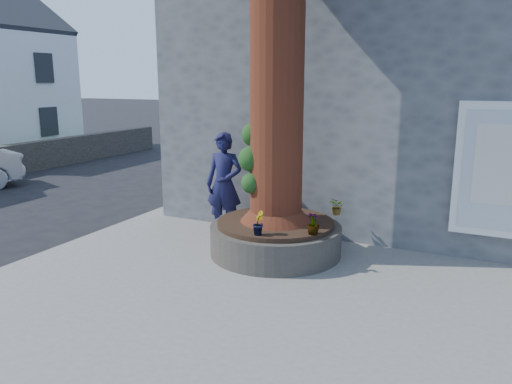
% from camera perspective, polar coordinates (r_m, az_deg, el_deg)
% --- Properties ---
extents(ground, '(120.00, 120.00, 0.00)m').
position_cam_1_polar(ground, '(7.72, -9.48, -11.40)').
color(ground, black).
rests_on(ground, ground).
extents(pavement, '(9.00, 8.00, 0.12)m').
position_cam_1_polar(pavement, '(7.84, 4.01, -10.39)').
color(pavement, slate).
rests_on(pavement, ground).
extents(yellow_line, '(0.10, 30.00, 0.01)m').
position_cam_1_polar(yellow_line, '(10.33, -20.24, -5.73)').
color(yellow_line, yellow).
rests_on(yellow_line, ground).
extents(stone_shop, '(10.30, 8.30, 6.30)m').
position_cam_1_polar(stone_shop, '(13.01, 19.01, 12.16)').
color(stone_shop, '#4D5052').
rests_on(stone_shop, ground).
extents(planter, '(2.30, 2.30, 0.60)m').
position_cam_1_polar(planter, '(8.84, 2.25, -5.22)').
color(planter, black).
rests_on(planter, pavement).
extents(man, '(0.78, 0.56, 2.03)m').
position_cam_1_polar(man, '(9.77, -3.66, 0.90)').
color(man, '#16173D').
rests_on(man, pavement).
extents(woman, '(0.87, 0.70, 1.71)m').
position_cam_1_polar(woman, '(10.14, 2.34, 0.41)').
color(woman, '#AEACA6').
rests_on(woman, pavement).
extents(shopping_bag, '(0.23, 0.17, 0.28)m').
position_cam_1_polar(shopping_bag, '(9.83, -2.95, -4.30)').
color(shopping_bag, white).
rests_on(shopping_bag, pavement).
extents(plant_a, '(0.21, 0.17, 0.36)m').
position_cam_1_polar(plant_a, '(9.79, -0.29, -0.47)').
color(plant_a, gray).
rests_on(plant_a, planter).
extents(plant_b, '(0.26, 0.26, 0.39)m').
position_cam_1_polar(plant_b, '(7.92, 0.24, -3.55)').
color(plant_b, gray).
rests_on(plant_b, planter).
extents(plant_c, '(0.22, 0.22, 0.37)m').
position_cam_1_polar(plant_c, '(8.00, 6.58, -3.56)').
color(plant_c, gray).
rests_on(plant_c, planter).
extents(plant_d, '(0.38, 0.37, 0.32)m').
position_cam_1_polar(plant_d, '(9.20, 9.27, -1.64)').
color(plant_d, gray).
rests_on(plant_d, planter).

